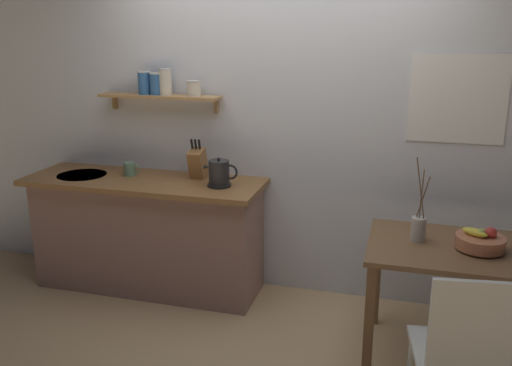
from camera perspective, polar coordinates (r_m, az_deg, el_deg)
The scene contains 11 objects.
ground_plane at distance 3.98m, azimuth 0.42°, elevation -14.36°, with size 14.00×14.00×0.00m, color tan.
back_wall at distance 4.08m, azimuth 5.68°, elevation 6.60°, with size 6.80×0.11×2.70m.
kitchen_counter at distance 4.39m, azimuth -11.20°, elevation -5.10°, with size 1.83×0.63×0.90m.
wall_shelf at distance 4.24m, azimuth -9.76°, elevation 9.61°, with size 0.95×0.20×0.33m.
dining_table at distance 3.52m, azimuth 19.54°, elevation -8.07°, with size 0.97×0.74×0.76m.
dining_chair_near at distance 2.90m, azimuth 20.61°, elevation -15.96°, with size 0.48×0.48×0.95m.
fruit_bowl at distance 3.45m, azimuth 22.31°, elevation -5.61°, with size 0.28×0.28×0.14m.
twig_vase at distance 3.46m, azimuth 16.56°, elevation -4.46°, with size 0.09×0.09×0.52m.
electric_kettle at distance 3.94m, azimuth -3.83°, elevation 0.98°, with size 0.25×0.17×0.21m.
knife_block at distance 4.16m, azimuth -6.10°, elevation 2.12°, with size 0.11×0.18×0.31m.
coffee_mug_by_sink at distance 4.34m, azimuth -13.00°, elevation 1.43°, with size 0.13×0.09×0.10m.
Camera 1 is at (0.90, -3.31, 2.02)m, focal length 38.43 mm.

